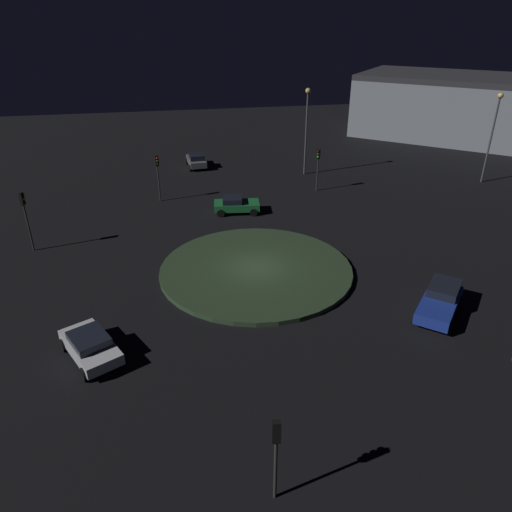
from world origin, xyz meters
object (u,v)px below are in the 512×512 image
car_white (90,345)px  streetlamp_southeast_near (307,119)px  car_green (236,205)px  traffic_light_north (25,210)px  traffic_light_southeast (318,161)px  car_blue (440,301)px  car_grey (196,160)px  streetlamp_southeast (494,124)px  traffic_light_east (158,169)px  traffic_light_west (276,444)px  store_building (486,109)px

car_white → streetlamp_southeast_near: (27.08, -19.04, 5.02)m
car_green → traffic_light_north: traffic_light_north is taller
traffic_light_southeast → streetlamp_southeast_near: bearing=-152.5°
car_green → car_blue: size_ratio=0.91×
streetlamp_southeast_near → car_grey: bearing=67.0°
car_blue → streetlamp_southeast: (20.73, -16.77, 5.00)m
streetlamp_southeast_near → car_blue: bearing=-179.6°
traffic_light_east → streetlamp_southeast_near: size_ratio=0.48×
car_white → traffic_light_southeast: traffic_light_southeast is taller
traffic_light_west → traffic_light_north: bearing=38.1°
traffic_light_north → store_building: bearing=46.7°
car_white → traffic_light_north: size_ratio=0.98×
traffic_light_north → streetlamp_southeast_near: (13.74, -24.44, 2.60)m
traffic_light_west → car_grey: bearing=7.9°
store_building → traffic_light_west: bearing=90.3°
traffic_light_west → streetlamp_southeast_near: 38.40m
car_blue → traffic_light_west: traffic_light_west is taller
traffic_light_west → streetlamp_southeast: (30.35, -28.74, 3.14)m
car_green → streetlamp_southeast: size_ratio=0.46×
traffic_light_west → streetlamp_southeast_near: streetlamp_southeast_near is taller
car_blue → traffic_light_west: size_ratio=1.21×
streetlamp_southeast → streetlamp_southeast_near: (6.07, 16.95, -0.04)m
car_grey → store_building: bearing=-86.0°
car_blue → streetlamp_southeast: bearing=-177.4°
car_blue → car_grey: 33.43m
traffic_light_southeast → streetlamp_southeast_near: streetlamp_southeast_near is taller
car_grey → store_building: size_ratio=0.12×
traffic_light_west → store_building: (46.46, -39.43, 1.37)m
car_blue → car_grey: bearing=-118.8°
car_white → traffic_light_west: (-9.34, -7.25, 1.92)m
traffic_light_southeast → streetlamp_southeast: (-0.74, -17.30, 2.90)m
car_white → streetlamp_southeast: bearing=-87.2°
car_green → store_building: size_ratio=0.12×
car_green → car_grey: (14.04, 2.16, 0.06)m
car_grey → traffic_light_west: bearing=175.1°
traffic_light_east → streetlamp_southeast: 32.30m
car_blue → streetlamp_southeast: streetlamp_southeast is taller
car_grey → traffic_light_north: 22.90m
car_green → traffic_light_west: traffic_light_west is taller
streetlamp_southeast → traffic_light_southeast: bearing=87.6°
traffic_light_west → store_building: 60.95m
traffic_light_west → streetlamp_southeast_near: bearing=-9.0°
car_green → streetlamp_southeast_near: size_ratio=0.46×
traffic_light_southeast → traffic_light_east: bearing=-59.0°
car_blue → traffic_light_north: (13.06, 24.63, 2.35)m
car_green → car_blue: 19.67m
car_white → car_grey: 32.75m
car_blue → store_building: 46.06m
car_white → traffic_light_west: 11.98m
car_green → traffic_light_north: size_ratio=0.91×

